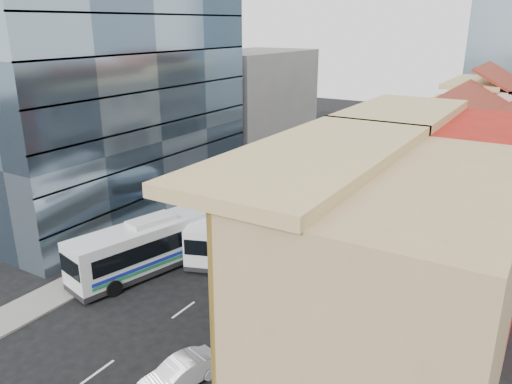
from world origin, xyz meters
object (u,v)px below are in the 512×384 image
Objects in this scene: office_tower at (106,50)px; sedan_right at (180,373)px; bus_right at (292,234)px; bus_left_near at (153,243)px; bus_left_far at (220,222)px; shophouse_tan at (396,314)px.

sedan_right is at bearing -37.68° from office_tower.
bus_right is (19.34, -0.71, -13.07)m from office_tower.
bus_left_near is 2.96× the size of sedan_right.
office_tower is 2.49× the size of bus_right.
bus_left_far reaches higher than sedan_right.
sedan_right is at bearing -82.38° from bus_left_far.
bus_right is (-11.66, 13.29, -4.07)m from shophouse_tan.
bus_left_near is 10.48m from bus_right.
office_tower is 30.52m from sedan_right.
shophouse_tan is at bearing -24.30° from office_tower.
bus_right is at bearing 55.07° from bus_left_near.
shophouse_tan is 11.29m from sedan_right.
sedan_right is at bearing -165.58° from shophouse_tan.
office_tower is at bearing 152.72° from bus_left_far.
bus_left_near is at bearing 154.26° from sedan_right.
office_tower is at bearing 155.70° from shophouse_tan.
office_tower reaches higher than bus_left_far.
shophouse_tan is 35.19m from office_tower.
bus_right reaches higher than sedan_right.
office_tower is at bearing 158.42° from sedan_right.
bus_right is 15.95m from sedan_right.
bus_left_near is (11.53, -7.71, -12.96)m from office_tower.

